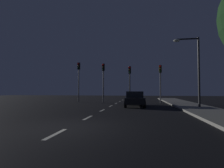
% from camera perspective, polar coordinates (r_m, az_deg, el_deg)
% --- Properties ---
extents(ground_plane, '(80.00, 80.00, 0.00)m').
position_cam_1_polar(ground_plane, '(14.47, -2.58, -8.16)').
color(ground_plane, black).
extents(sidewalk_curb_right, '(3.00, 40.00, 0.15)m').
position_cam_1_polar(sidewalk_curb_right, '(14.86, 27.29, -7.48)').
color(sidewalk_curb_right, gray).
rests_on(sidewalk_curb_right, ground_plane).
extents(lane_stripe_nearest, '(0.16, 1.60, 0.01)m').
position_cam_1_polar(lane_stripe_nearest, '(6.76, -17.61, -15.02)').
color(lane_stripe_nearest, silver).
rests_on(lane_stripe_nearest, ground_plane).
extents(lane_stripe_second, '(0.16, 1.60, 0.01)m').
position_cam_1_polar(lane_stripe_second, '(10.24, -7.76, -10.64)').
color(lane_stripe_second, silver).
rests_on(lane_stripe_second, ground_plane).
extents(lane_stripe_third, '(0.16, 1.60, 0.01)m').
position_cam_1_polar(lane_stripe_third, '(13.88, -3.10, -8.40)').
color(lane_stripe_third, silver).
rests_on(lane_stripe_third, ground_plane).
extents(lane_stripe_fourth, '(0.16, 1.60, 0.01)m').
position_cam_1_polar(lane_stripe_fourth, '(17.60, -0.41, -7.07)').
color(lane_stripe_fourth, silver).
rests_on(lane_stripe_fourth, ground_plane).
extents(lane_stripe_fifth, '(0.16, 1.60, 0.01)m').
position_cam_1_polar(lane_stripe_fifth, '(21.34, 1.32, -6.20)').
color(lane_stripe_fifth, silver).
rests_on(lane_stripe_fifth, ground_plane).
extents(lane_stripe_sixth, '(0.16, 1.60, 0.01)m').
position_cam_1_polar(lane_stripe_sixth, '(25.10, 2.54, -5.59)').
color(lane_stripe_sixth, silver).
rests_on(lane_stripe_sixth, ground_plane).
extents(lane_stripe_seventh, '(0.16, 1.60, 0.01)m').
position_cam_1_polar(lane_stripe_seventh, '(28.87, 3.44, -5.13)').
color(lane_stripe_seventh, silver).
rests_on(lane_stripe_seventh, ground_plane).
extents(traffic_signal_far_left, '(0.32, 0.38, 5.19)m').
position_cam_1_polar(traffic_signal_far_left, '(23.72, -10.61, 2.99)').
color(traffic_signal_far_left, '#4C4C51').
rests_on(traffic_signal_far_left, ground_plane).
extents(traffic_signal_center_left, '(0.32, 0.38, 4.97)m').
position_cam_1_polar(traffic_signal_center_left, '(22.79, -2.80, 2.81)').
color(traffic_signal_center_left, '#4C4C51').
rests_on(traffic_signal_center_left, ground_plane).
extents(traffic_signal_center_right, '(0.32, 0.38, 4.55)m').
position_cam_1_polar(traffic_signal_center_right, '(22.31, 5.69, 2.22)').
color(traffic_signal_center_right, black).
rests_on(traffic_signal_center_right, ground_plane).
extents(traffic_signal_far_right, '(0.32, 0.38, 4.62)m').
position_cam_1_polar(traffic_signal_far_right, '(22.39, 15.22, 2.38)').
color(traffic_signal_far_right, '#4C4C51').
rests_on(traffic_signal_far_right, ground_plane).
extents(car_stopped_ahead, '(2.07, 4.54, 1.45)m').
position_cam_1_polar(car_stopped_ahead, '(17.40, 7.25, -4.69)').
color(car_stopped_ahead, black).
rests_on(car_stopped_ahead, ground_plane).
extents(street_lamp_right, '(2.13, 0.36, 6.07)m').
position_cam_1_polar(street_lamp_right, '(16.77, 24.75, 5.72)').
color(street_lamp_right, '#2D2D30').
rests_on(street_lamp_right, ground_plane).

